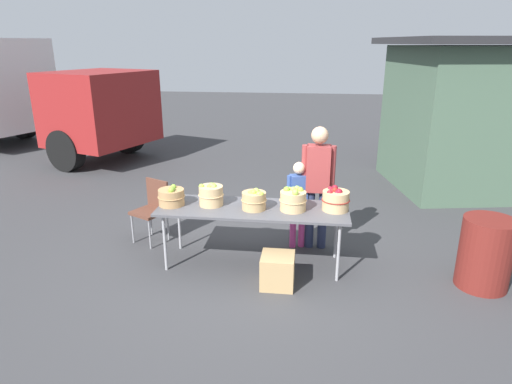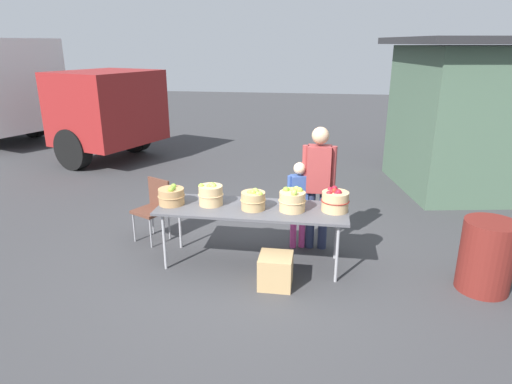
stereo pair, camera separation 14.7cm
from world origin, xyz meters
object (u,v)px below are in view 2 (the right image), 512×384
(child_customer, at_px, (299,198))
(box_truck, at_px, (7,89))
(market_table, at_px, (252,211))
(apple_basket_green_0, at_px, (172,196))
(vendor_adult, at_px, (318,179))
(apple_basket_green_3, at_px, (292,200))
(trash_barrel, at_px, (486,256))
(apple_basket_green_1, at_px, (211,194))
(apple_basket_red_0, at_px, (335,200))
(produce_crate, at_px, (276,271))
(apple_basket_green_2, at_px, (253,200))
(folding_chair, at_px, (154,205))

(child_customer, relative_size, box_truck, 0.15)
(market_table, height_order, box_truck, box_truck)
(apple_basket_green_0, bearing_deg, vendor_adult, 19.06)
(apple_basket_green_3, relative_size, trash_barrel, 0.40)
(apple_basket_green_1, height_order, vendor_adult, vendor_adult)
(market_table, xyz_separation_m, apple_basket_red_0, (0.98, 0.05, 0.17))
(apple_basket_green_3, relative_size, box_truck, 0.04)
(apple_basket_green_3, bearing_deg, child_customer, 85.56)
(apple_basket_red_0, distance_m, box_truck, 10.25)
(apple_basket_red_0, relative_size, produce_crate, 0.90)
(child_customer, bearing_deg, trash_barrel, 143.58)
(apple_basket_green_0, xyz_separation_m, box_truck, (-6.48, 5.82, 0.63))
(apple_basket_green_2, bearing_deg, apple_basket_green_1, 172.24)
(apple_basket_green_3, distance_m, child_customer, 0.60)
(child_customer, bearing_deg, produce_crate, 63.65)
(apple_basket_green_3, xyz_separation_m, folding_chair, (-1.95, 0.54, -0.37))
(apple_basket_green_2, distance_m, vendor_adult, 0.99)
(vendor_adult, bearing_deg, apple_basket_green_0, 20.20)
(apple_basket_green_3, bearing_deg, apple_basket_green_1, 177.52)
(folding_chair, distance_m, trash_barrel, 4.19)
(apple_basket_green_0, height_order, trash_barrel, apple_basket_green_0)
(produce_crate, bearing_deg, apple_basket_green_0, 161.10)
(apple_basket_green_0, bearing_deg, apple_basket_red_0, 2.21)
(apple_basket_green_0, relative_size, apple_basket_green_2, 1.09)
(apple_basket_green_0, bearing_deg, apple_basket_green_1, 7.07)
(apple_basket_green_0, bearing_deg, apple_basket_green_3, 0.63)
(apple_basket_green_3, xyz_separation_m, child_customer, (0.04, 0.57, -0.18))
(produce_crate, bearing_deg, child_customer, 80.26)
(trash_barrel, bearing_deg, market_table, 175.54)
(apple_basket_green_0, xyz_separation_m, apple_basket_green_1, (0.48, 0.06, 0.03))
(apple_basket_green_1, bearing_deg, market_table, -3.44)
(apple_basket_red_0, xyz_separation_m, folding_chair, (-2.45, 0.48, -0.37))
(box_truck, height_order, trash_barrel, box_truck)
(market_table, xyz_separation_m, apple_basket_green_0, (-1.00, -0.03, 0.15))
(box_truck, bearing_deg, vendor_adult, -12.59)
(child_customer, bearing_deg, apple_basket_red_0, 114.99)
(market_table, relative_size, child_customer, 1.93)
(apple_basket_red_0, height_order, child_customer, child_customer)
(box_truck, bearing_deg, apple_basket_green_2, -18.22)
(box_truck, relative_size, trash_barrel, 9.75)
(vendor_adult, bearing_deg, box_truck, -31.07)
(apple_basket_green_0, relative_size, apple_basket_green_1, 1.07)
(apple_basket_green_2, relative_size, apple_basket_red_0, 0.91)
(apple_basket_red_0, xyz_separation_m, trash_barrel, (1.67, -0.26, -0.47))
(apple_basket_green_0, distance_m, apple_basket_green_2, 1.02)
(apple_basket_green_3, bearing_deg, trash_barrel, -5.13)
(apple_basket_green_0, height_order, folding_chair, apple_basket_green_0)
(vendor_adult, relative_size, trash_barrel, 2.02)
(apple_basket_green_3, relative_size, apple_basket_red_0, 0.98)
(folding_chair, bearing_deg, apple_basket_red_0, 15.78)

